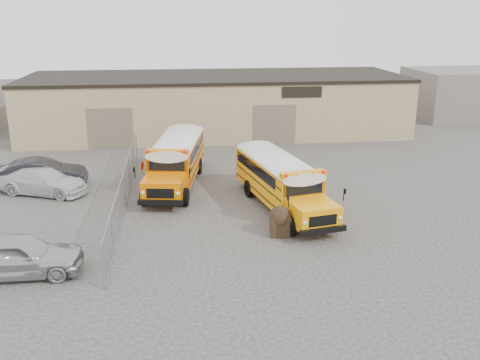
{
  "coord_description": "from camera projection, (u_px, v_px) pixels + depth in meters",
  "views": [
    {
      "loc": [
        -3.2,
        -23.62,
        9.56
      ],
      "look_at": [
        -0.21,
        1.41,
        1.6
      ],
      "focal_mm": 40.0,
      "sensor_mm": 36.0,
      "label": 1
    }
  ],
  "objects": [
    {
      "name": "car_white",
      "position": [
        44.0,
        181.0,
        29.19
      ],
      "size": [
        5.28,
        3.64,
        1.42
      ],
      "primitive_type": "imported",
      "rotation": [
        0.0,
        0.0,
        1.2
      ],
      "color": "silver",
      "rests_on": "ground"
    },
    {
      "name": "chainlink_fence",
      "position": [
        125.0,
        188.0,
        27.5
      ],
      "size": [
        0.07,
        18.07,
        1.81
      ],
      "color": "gray",
      "rests_on": "ground"
    },
    {
      "name": "car_silver",
      "position": [
        18.0,
        256.0,
        20.05
      ],
      "size": [
        4.78,
        1.96,
        1.62
      ],
      "primitive_type": "imported",
      "rotation": [
        0.0,
        0.0,
        1.58
      ],
      "color": "#B9BABF",
      "rests_on": "ground"
    },
    {
      "name": "school_bus_right",
      "position": [
        246.0,
        152.0,
        32.01
      ],
      "size": [
        3.91,
        9.23,
        2.63
      ],
      "color": "#FE9E07",
      "rests_on": "ground"
    },
    {
      "name": "car_dark",
      "position": [
        42.0,
        173.0,
        30.21
      ],
      "size": [
        5.01,
        1.93,
        1.63
      ],
      "primitive_type": "imported",
      "rotation": [
        0.0,
        0.0,
        1.61
      ],
      "color": "black",
      "rests_on": "ground"
    },
    {
      "name": "ground",
      "position": [
        248.0,
        220.0,
        25.6
      ],
      "size": [
        120.0,
        120.0,
        0.0
      ],
      "primitive_type": "plane",
      "color": "#312F2D",
      "rests_on": "ground"
    },
    {
      "name": "distant_building_right",
      "position": [
        466.0,
        93.0,
        50.38
      ],
      "size": [
        10.0,
        8.0,
        4.4
      ],
      "primitive_type": "cube",
      "color": "slate",
      "rests_on": "ground"
    },
    {
      "name": "school_bus_left",
      "position": [
        189.0,
        135.0,
        36.15
      ],
      "size": [
        3.75,
        9.54,
        2.72
      ],
      "color": "orange",
      "rests_on": "ground"
    },
    {
      "name": "tarp_bundle",
      "position": [
        280.0,
        220.0,
        23.73
      ],
      "size": [
        1.0,
        1.0,
        1.36
      ],
      "color": "black",
      "rests_on": "ground"
    },
    {
      "name": "warehouse",
      "position": [
        216.0,
        103.0,
        43.82
      ],
      "size": [
        30.2,
        10.2,
        4.67
      ],
      "color": "#D3B082",
      "rests_on": "ground"
    }
  ]
}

